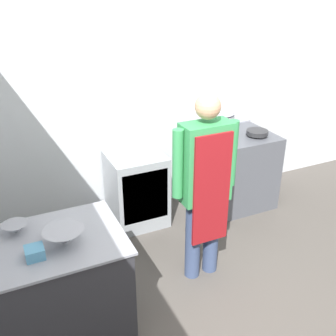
% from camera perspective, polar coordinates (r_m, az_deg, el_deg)
% --- Properties ---
extents(wall_back, '(8.00, 0.05, 2.70)m').
position_cam_1_polar(wall_back, '(4.38, -6.40, 9.66)').
color(wall_back, silver).
rests_on(wall_back, ground_plane).
extents(prep_counter, '(1.03, 0.78, 0.87)m').
position_cam_1_polar(prep_counter, '(3.20, -15.78, -16.47)').
color(prep_counter, '#2D2D33').
rests_on(prep_counter, ground_plane).
extents(stove, '(0.80, 0.73, 0.93)m').
position_cam_1_polar(stove, '(4.86, 9.88, -0.21)').
color(stove, '#4C4F56').
rests_on(stove, ground_plane).
extents(fridge_unit, '(0.60, 0.57, 0.84)m').
position_cam_1_polar(fridge_unit, '(4.43, -4.57, -3.08)').
color(fridge_unit, '#93999E').
rests_on(fridge_unit, ground_plane).
extents(person_cook, '(0.61, 0.24, 1.74)m').
position_cam_1_polar(person_cook, '(3.37, 5.40, -1.81)').
color(person_cook, '#38476B').
rests_on(person_cook, ground_plane).
extents(mixing_bowl, '(0.28, 0.28, 0.11)m').
position_cam_1_polar(mixing_bowl, '(2.86, -14.89, -9.59)').
color(mixing_bowl, gray).
rests_on(mixing_bowl, prep_counter).
extents(small_bowl, '(0.18, 0.18, 0.08)m').
position_cam_1_polar(small_bowl, '(3.08, -21.26, -8.16)').
color(small_bowl, gray).
rests_on(small_bowl, prep_counter).
extents(plastic_tub, '(0.12, 0.12, 0.08)m').
position_cam_1_polar(plastic_tub, '(2.79, -18.78, -11.55)').
color(plastic_tub, teal).
rests_on(plastic_tub, prep_counter).
extents(stock_pot, '(0.31, 0.31, 0.25)m').
position_cam_1_polar(stock_pot, '(4.64, 7.68, 6.70)').
color(stock_pot, gray).
rests_on(stock_pot, stove).
extents(saute_pan, '(0.25, 0.25, 0.05)m').
position_cam_1_polar(saute_pan, '(4.67, 12.82, 5.06)').
color(saute_pan, '#262628').
rests_on(saute_pan, stove).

